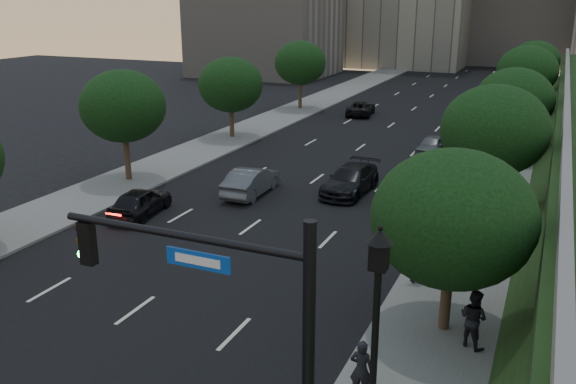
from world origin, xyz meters
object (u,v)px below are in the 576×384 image
at_px(traffic_signal_mast, 256,373).
at_px(pedestrian_b, 473,318).
at_px(sedan_mid_left, 251,181).
at_px(sedan_near_left, 140,202).
at_px(street_lamp, 375,338).
at_px(pedestrian_a, 361,370).
at_px(sedan_far_left, 361,108).
at_px(sedan_near_right, 350,180).
at_px(sedan_far_right, 432,145).
at_px(pedestrian_c, 418,262).

height_order(traffic_signal_mast, pedestrian_b, traffic_signal_mast).
bearing_deg(sedan_mid_left, sedan_near_left, 54.45).
bearing_deg(street_lamp, pedestrian_b, 68.89).
xyz_separation_m(traffic_signal_mast, sedan_mid_left, (-10.40, 20.12, -2.89)).
height_order(street_lamp, pedestrian_a, street_lamp).
bearing_deg(sedan_far_left, sedan_near_right, 98.30).
bearing_deg(pedestrian_b, traffic_signal_mast, 97.89).
height_order(sedan_near_left, sedan_near_right, sedan_near_right).
bearing_deg(traffic_signal_mast, sedan_near_right, 103.38).
xyz_separation_m(sedan_near_left, sedan_far_left, (2.05, 31.20, -0.07)).
bearing_deg(sedan_far_left, sedan_far_right, 118.70).
height_order(sedan_near_right, pedestrian_c, pedestrian_c).
distance_m(traffic_signal_mast, pedestrian_b, 9.56).
relative_size(pedestrian_b, pedestrian_c, 1.13).
relative_size(street_lamp, sedan_near_right, 1.06).
relative_size(pedestrian_a, pedestrian_c, 1.03).
bearing_deg(sedan_near_right, sedan_mid_left, -150.82).
height_order(sedan_near_left, pedestrian_a, pedestrian_a).
xyz_separation_m(street_lamp, pedestrian_b, (1.86, 4.81, -1.52)).
distance_m(sedan_near_left, sedan_far_right, 21.82).
bearing_deg(pedestrian_b, sedan_mid_left, -11.95).
relative_size(street_lamp, sedan_far_right, 1.43).
distance_m(sedan_mid_left, sedan_far_left, 25.86).
distance_m(sedan_mid_left, sedan_far_right, 15.35).
bearing_deg(sedan_mid_left, sedan_near_right, -155.14).
bearing_deg(sedan_near_right, street_lamp, -67.76).
relative_size(traffic_signal_mast, sedan_mid_left, 1.48).
distance_m(sedan_mid_left, sedan_near_right, 5.61).
distance_m(sedan_far_left, sedan_near_right, 24.21).
height_order(sedan_mid_left, sedan_far_left, sedan_mid_left).
height_order(street_lamp, sedan_far_left, street_lamp).
height_order(pedestrian_a, pedestrian_c, pedestrian_a).
xyz_separation_m(traffic_signal_mast, pedestrian_b, (3.20, 8.64, -2.56)).
relative_size(street_lamp, sedan_mid_left, 1.18).
bearing_deg(traffic_signal_mast, sedan_far_left, 104.59).
xyz_separation_m(sedan_near_right, pedestrian_b, (8.58, -13.99, 0.35)).
bearing_deg(pedestrian_b, pedestrian_a, 86.48).
bearing_deg(traffic_signal_mast, pedestrian_a, 80.66).
bearing_deg(pedestrian_b, street_lamp, 97.10).
bearing_deg(pedestrian_a, traffic_signal_mast, 79.29).
bearing_deg(pedestrian_b, sedan_near_right, -30.27).
bearing_deg(sedan_mid_left, traffic_signal_mast, 115.57).
relative_size(sedan_near_left, sedan_far_right, 1.09).
relative_size(sedan_far_left, sedan_near_right, 0.90).
distance_m(sedan_near_left, sedan_near_right, 11.70).
relative_size(sedan_far_left, pedestrian_b, 2.47).
relative_size(traffic_signal_mast, street_lamp, 1.25).
distance_m(traffic_signal_mast, pedestrian_c, 12.75).
bearing_deg(street_lamp, sedan_far_right, 98.07).
height_order(sedan_mid_left, sedan_far_right, sedan_mid_left).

